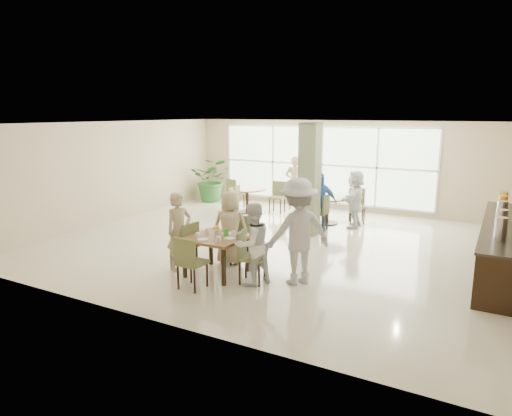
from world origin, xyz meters
The scene contains 20 objects.
ground centered at (0.00, 0.00, 0.00)m, with size 10.00×10.00×0.00m, color beige.
room_shell centered at (0.00, 0.00, 1.70)m, with size 10.00×10.00×10.00m.
window_bank centered at (-0.50, 4.46, 1.40)m, with size 7.00×0.04×7.00m.
column centered at (0.40, 1.20, 1.40)m, with size 0.45×0.45×2.80m, color #636F4D.
main_table centered at (0.00, -2.39, 0.66)m, with size 1.03×1.03×0.75m.
round_table_left centered at (-2.26, 2.70, 0.58)m, with size 1.15×1.15×0.75m.
round_table_right centered at (0.42, 2.51, 0.58)m, with size 1.13×1.13×0.75m.
chairs_main_table centered at (0.03, -2.41, 0.47)m, with size 2.06×2.11×0.95m.
chairs_table_left centered at (-2.23, 2.71, 0.47)m, with size 2.02×1.84×0.95m.
chairs_table_right centered at (0.44, 2.55, 0.47)m, with size 1.96×1.83×0.95m.
tabletop_clutter centered at (0.03, -2.41, 0.81)m, with size 0.73×0.76×0.21m.
buffet_counter centered at (4.70, 0.51, 0.55)m, with size 0.64×4.70×1.95m.
potted_plant centered at (-4.22, 3.69, 0.75)m, with size 1.35×1.35×1.50m, color #286127.
teen_left centered at (-0.82, -2.46, 0.76)m, with size 0.56×0.37×1.53m, color tan.
teen_far centered at (-0.11, -1.70, 0.76)m, with size 0.74×0.41×1.52m, color tan.
teen_right centered at (0.84, -2.50, 0.75)m, with size 0.73×0.57×1.49m, color white.
teen_standing centered at (1.52, -2.06, 0.96)m, with size 1.24×0.71×1.92m, color #B0B0B3.
adult_a centered at (0.51, 1.64, 0.77)m, with size 0.90×0.51×1.53m, color #4080C0.
adult_b centered at (1.21, 2.48, 0.77)m, with size 1.43×0.62×1.54m, color white.
adult_standing centered at (-1.18, 3.87, 0.85)m, with size 0.62×0.41×1.70m, color tan.
Camera 1 is at (4.65, -9.29, 3.04)m, focal length 32.00 mm.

